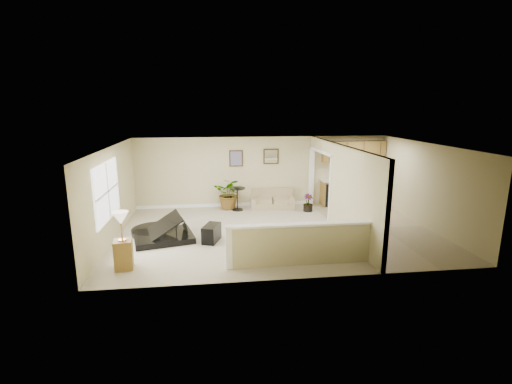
{
  "coord_description": "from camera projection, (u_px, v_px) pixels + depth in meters",
  "views": [
    {
      "loc": [
        -1.86,
        -10.03,
        3.55
      ],
      "look_at": [
        -0.56,
        0.4,
        1.11
      ],
      "focal_mm": 26.0,
      "sensor_mm": 36.0,
      "label": 1
    }
  ],
  "objects": [
    {
      "name": "front_wall",
      "position": [
        304.0,
        222.0,
        7.54
      ],
      "size": [
        9.0,
        0.04,
        2.5
      ],
      "primitive_type": "cube",
      "color": "#C5B986",
      "rests_on": "floor"
    },
    {
      "name": "piano_bench",
      "position": [
        212.0,
        233.0,
        9.93
      ],
      "size": [
        0.55,
        0.76,
        0.45
      ],
      "primitive_type": "cube",
      "rotation": [
        0.0,
        0.0,
        -0.34
      ],
      "color": "black",
      "rests_on": "floor"
    },
    {
      "name": "pony_half_wall",
      "position": [
        298.0,
        243.0,
        8.39
      ],
      "size": [
        3.42,
        0.22,
        1.0
      ],
      "color": "#C5B986",
      "rests_on": "floor"
    },
    {
      "name": "left_wall",
      "position": [
        112.0,
        194.0,
        9.9
      ],
      "size": [
        0.04,
        6.0,
        2.5
      ],
      "primitive_type": "cube",
      "color": "#C5B986",
      "rests_on": "floor"
    },
    {
      "name": "kitchen_cabinets",
      "position": [
        350.0,
        181.0,
        13.55
      ],
      "size": [
        2.36,
        0.65,
        2.33
      ],
      "color": "olive",
      "rests_on": "floor"
    },
    {
      "name": "interior_partition",
      "position": [
        336.0,
        187.0,
        10.9
      ],
      "size": [
        0.18,
        5.99,
        2.5
      ],
      "color": "#C5B986",
      "rests_on": "floor"
    },
    {
      "name": "piano",
      "position": [
        161.0,
        217.0,
        10.11
      ],
      "size": [
        2.05,
        2.06,
        1.46
      ],
      "rotation": [
        0.0,
        0.0,
        0.24
      ],
      "color": "black",
      "rests_on": "floor"
    },
    {
      "name": "wall_mirror",
      "position": [
        271.0,
        156.0,
        13.22
      ],
      "size": [
        0.55,
        0.04,
        0.55
      ],
      "color": "#352313",
      "rests_on": "back_wall"
    },
    {
      "name": "loveseat",
      "position": [
        272.0,
        198.0,
        13.29
      ],
      "size": [
        1.63,
        1.06,
        0.87
      ],
      "rotation": [
        0.0,
        0.0,
        -0.13
      ],
      "color": "tan",
      "rests_on": "floor"
    },
    {
      "name": "accent_table",
      "position": [
        237.0,
        196.0,
        12.85
      ],
      "size": [
        0.55,
        0.55,
        0.8
      ],
      "color": "black",
      "rests_on": "floor"
    },
    {
      "name": "small_plant",
      "position": [
        308.0,
        204.0,
        12.77
      ],
      "size": [
        0.4,
        0.4,
        0.61
      ],
      "color": "black",
      "rests_on": "floor"
    },
    {
      "name": "palm_plant",
      "position": [
        229.0,
        194.0,
        13.01
      ],
      "size": [
        1.26,
        1.18,
        1.12
      ],
      "color": "black",
      "rests_on": "floor"
    },
    {
      "name": "left_window",
      "position": [
        107.0,
        191.0,
        9.37
      ],
      "size": [
        0.05,
        2.15,
        1.45
      ],
      "primitive_type": "cube",
      "color": "white",
      "rests_on": "left_wall"
    },
    {
      "name": "kitchen_vinyl",
      "position": [
        380.0,
        227.0,
        11.1
      ],
      "size": [
        2.7,
        6.0,
        0.01
      ],
      "primitive_type": "cube",
      "color": "tan",
      "rests_on": "floor"
    },
    {
      "name": "wall_art_left",
      "position": [
        236.0,
        158.0,
        13.08
      ],
      "size": [
        0.48,
        0.04,
        0.58
      ],
      "color": "#352313",
      "rests_on": "back_wall"
    },
    {
      "name": "ceiling",
      "position": [
        278.0,
        145.0,
        10.15
      ],
      "size": [
        9.0,
        6.0,
        0.04
      ],
      "primitive_type": "cube",
      "color": "white",
      "rests_on": "back_wall"
    },
    {
      "name": "floor",
      "position": [
        277.0,
        232.0,
        10.72
      ],
      "size": [
        9.0,
        9.0,
        0.0
      ],
      "primitive_type": "plane",
      "color": "#B4A68C",
      "rests_on": "ground"
    },
    {
      "name": "right_wall",
      "position": [
        427.0,
        186.0,
        10.98
      ],
      "size": [
        0.04,
        6.0,
        2.5
      ],
      "primitive_type": "cube",
      "color": "#C5B986",
      "rests_on": "floor"
    },
    {
      "name": "back_wall",
      "position": [
        263.0,
        172.0,
        13.34
      ],
      "size": [
        9.0,
        0.04,
        2.5
      ],
      "primitive_type": "cube",
      "color": "#C5B986",
      "rests_on": "floor"
    },
    {
      "name": "lamp_stand",
      "position": [
        123.0,
        245.0,
        8.18
      ],
      "size": [
        0.44,
        0.44,
        1.32
      ],
      "color": "olive",
      "rests_on": "floor"
    }
  ]
}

